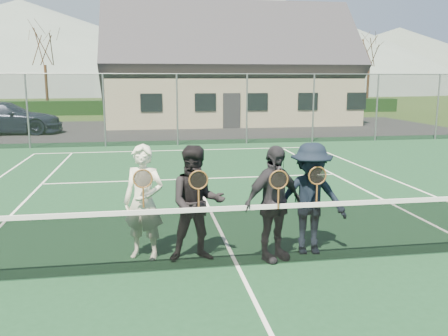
# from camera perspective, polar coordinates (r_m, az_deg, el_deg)

# --- Properties ---
(ground) EXTENTS (220.00, 220.00, 0.00)m
(ground) POSITION_cam_1_polar(r_m,az_deg,el_deg) (26.79, -6.50, 4.63)
(ground) COLOR #294017
(ground) RESTS_ON ground
(court_surface) EXTENTS (30.00, 30.00, 0.02)m
(court_surface) POSITION_cam_1_polar(r_m,az_deg,el_deg) (7.29, 1.63, -11.83)
(court_surface) COLOR #14381E
(court_surface) RESTS_ON ground
(tarmac_carpark) EXTENTS (40.00, 12.00, 0.01)m
(tarmac_carpark) POSITION_cam_1_polar(r_m,az_deg,el_deg) (26.90, -15.07, 4.37)
(tarmac_carpark) COLOR black
(tarmac_carpark) RESTS_ON ground
(hedge_row) EXTENTS (40.00, 1.20, 1.10)m
(hedge_row) POSITION_cam_1_polar(r_m,az_deg,el_deg) (38.70, -7.42, 7.28)
(hedge_row) COLOR black
(hedge_row) RESTS_ON ground
(hill_west) EXTENTS (110.00, 110.00, 18.00)m
(hill_west) POSITION_cam_1_polar(r_m,az_deg,el_deg) (104.53, -23.03, 13.28)
(hill_west) COLOR slate
(hill_west) RESTS_ON ground
(hill_centre) EXTENTS (120.00, 120.00, 22.00)m
(hill_centre) POSITION_cam_1_polar(r_m,az_deg,el_deg) (104.14, 2.63, 15.21)
(hill_centre) COLOR slate
(hill_centre) RESTS_ON ground
(hill_east) EXTENTS (90.00, 90.00, 14.00)m
(hill_east) POSITION_cam_1_polar(r_m,az_deg,el_deg) (116.24, 20.16, 12.14)
(hill_east) COLOR #536358
(hill_east) RESTS_ON ground
(car_c) EXTENTS (5.70, 2.41, 1.64)m
(car_c) POSITION_cam_1_polar(r_m,az_deg,el_deg) (26.83, -24.93, 5.48)
(car_c) COLOR #191F32
(car_c) RESTS_ON ground
(court_markings) EXTENTS (11.03, 23.83, 0.01)m
(court_markings) POSITION_cam_1_polar(r_m,az_deg,el_deg) (7.29, 1.63, -11.72)
(court_markings) COLOR white
(court_markings) RESTS_ON court_surface
(tennis_net) EXTENTS (11.68, 0.08, 1.10)m
(tennis_net) POSITION_cam_1_polar(r_m,az_deg,el_deg) (7.11, 1.65, -7.88)
(tennis_net) COLOR slate
(tennis_net) RESTS_ON ground
(perimeter_fence) EXTENTS (30.07, 0.07, 3.02)m
(perimeter_fence) POSITION_cam_1_polar(r_m,az_deg,el_deg) (20.19, -5.65, 7.03)
(perimeter_fence) COLOR slate
(perimeter_fence) RESTS_ON ground
(clubhouse) EXTENTS (15.60, 8.20, 7.70)m
(clubhouse) POSITION_cam_1_polar(r_m,az_deg,el_deg) (31.09, 0.53, 12.89)
(clubhouse) COLOR beige
(clubhouse) RESTS_ON ground
(tree_b) EXTENTS (3.20, 3.20, 7.77)m
(tree_b) POSITION_cam_1_polar(r_m,az_deg,el_deg) (40.47, -20.92, 14.26)
(tree_b) COLOR #382214
(tree_b) RESTS_ON ground
(tree_c) EXTENTS (3.20, 3.20, 7.77)m
(tree_c) POSITION_cam_1_polar(r_m,az_deg,el_deg) (39.86, -4.69, 14.97)
(tree_c) COLOR #3B2615
(tree_c) RESTS_ON ground
(tree_d) EXTENTS (3.20, 3.20, 7.77)m
(tree_d) POSITION_cam_1_polar(r_m,az_deg,el_deg) (41.89, 9.55, 14.66)
(tree_d) COLOR #361F13
(tree_d) RESTS_ON ground
(tree_e) EXTENTS (3.20, 3.20, 7.77)m
(tree_e) POSITION_cam_1_polar(r_m,az_deg,el_deg) (44.16, 17.17, 14.13)
(tree_e) COLOR #351F13
(tree_e) RESTS_ON ground
(player_a) EXTENTS (0.77, 0.66, 1.80)m
(player_a) POSITION_cam_1_polar(r_m,az_deg,el_deg) (7.45, -9.64, -4.08)
(player_a) COLOR white
(player_a) RESTS_ON court_surface
(player_b) EXTENTS (0.88, 0.68, 1.80)m
(player_b) POSITION_cam_1_polar(r_m,az_deg,el_deg) (7.28, -3.29, -4.31)
(player_b) COLOR black
(player_b) RESTS_ON court_surface
(player_c) EXTENTS (1.14, 0.83, 1.80)m
(player_c) POSITION_cam_1_polar(r_m,az_deg,el_deg) (7.32, 5.96, -4.26)
(player_c) COLOR #252429
(player_c) RESTS_ON court_surface
(player_d) EXTENTS (1.23, 0.80, 1.80)m
(player_d) POSITION_cam_1_polar(r_m,az_deg,el_deg) (7.69, 10.37, -3.65)
(player_d) COLOR black
(player_d) RESTS_ON court_surface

